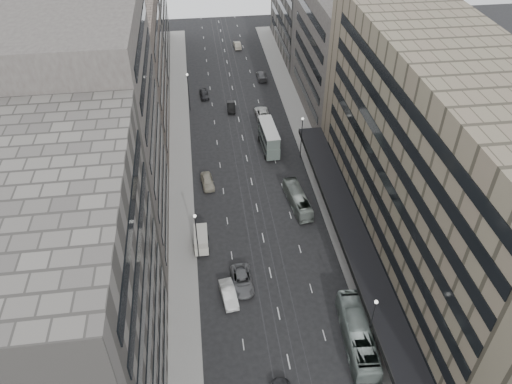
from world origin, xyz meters
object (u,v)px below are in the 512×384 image
double_decker (269,138)px  sedan_2 (242,280)px  vw_microbus (358,322)px  bus_far (298,199)px  bus_near (358,335)px  panel_van (201,239)px  sedan_1 (229,294)px

double_decker → sedan_2: size_ratio=1.51×
vw_microbus → sedan_2: 16.05m
bus_far → vw_microbus: bearing=90.1°
bus_near → double_decker: double_decker is taller
double_decker → panel_van: 27.68m
sedan_1 → panel_van: bearing=99.6°
vw_microbus → panel_van: (-18.40, 16.87, 0.14)m
panel_van → sedan_1: size_ratio=0.87×
bus_far → vw_microbus: (2.69, -24.22, 0.06)m
panel_van → sedan_1: bearing=-72.1°
bus_far → bus_near: bearing=88.1°
sedan_2 → bus_near: bearing=-43.2°
double_decker → vw_microbus: bearing=-85.9°
bus_near → vw_microbus: size_ratio=2.61×
sedan_1 → vw_microbus: bearing=-31.8°
double_decker → sedan_2: (-8.47, -31.97, -1.78)m
bus_far → double_decker: 16.92m
bus_far → vw_microbus: 24.37m
double_decker → bus_far: bearing=-85.4°
double_decker → sedan_2: 33.12m
panel_van → bus_near: bearing=-46.2°
bus_near → bus_far: (-1.99, 26.31, -0.38)m
bus_far → vw_microbus: size_ratio=2.04×
bus_near → sedan_1: size_ratio=2.41×
bus_near → double_decker: size_ratio=1.37×
double_decker → vw_microbus: (4.81, -40.96, -1.21)m
bus_far → double_decker: bearing=-89.1°
bus_near → vw_microbus: bearing=-104.4°
bus_near → sedan_1: 17.17m
bus_near → double_decker: bearing=-80.4°
double_decker → panel_van: size_ratio=2.02×
panel_van → sedan_1: (3.09, -9.99, -0.68)m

